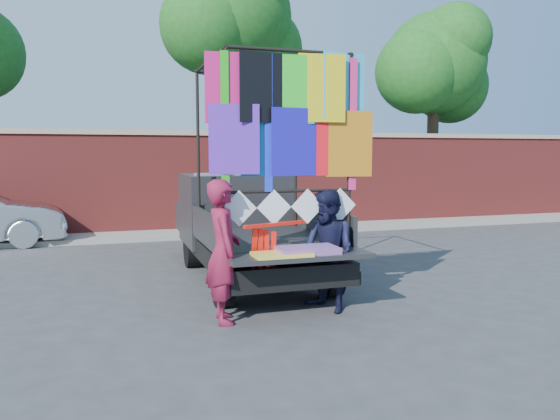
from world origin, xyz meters
name	(u,v)px	position (x,y,z in m)	size (l,w,h in m)	color
ground	(302,298)	(0.00, 0.00, 0.00)	(90.00, 90.00, 0.00)	#38383A
brick_wall	(209,181)	(0.00, 7.00, 1.33)	(30.00, 0.45, 2.61)	maroon
curb	(215,232)	(0.00, 6.30, 0.06)	(30.00, 1.20, 0.12)	gray
tree_mid	(236,21)	(1.02, 8.12, 5.70)	(4.20, 3.30, 7.73)	#38281C
tree_right	(437,67)	(7.52, 8.12, 4.75)	(4.20, 3.30, 6.62)	#38281C
pickup_truck	(241,223)	(-0.37, 2.01, 0.84)	(2.11, 5.29, 3.33)	black
woman	(223,251)	(-1.27, -0.71, 0.87)	(0.63, 0.42, 1.74)	maroon
man	(328,251)	(0.11, -0.67, 0.79)	(0.77, 0.60, 1.58)	black
streamer_bundle	(270,240)	(-0.69, -0.70, 0.97)	(0.95, 0.35, 0.67)	#FF1B0D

